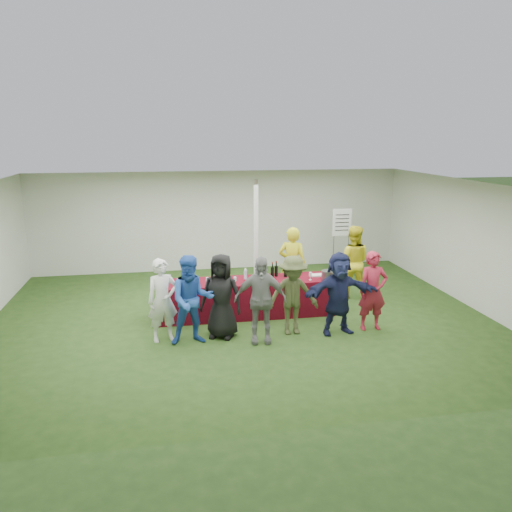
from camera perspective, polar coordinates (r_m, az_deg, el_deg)
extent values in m
plane|color=#284719|center=(10.21, -1.58, -7.22)|extent=(60.00, 60.00, 0.00)
plane|color=white|center=(13.69, -4.14, 4.05)|extent=(10.00, 0.00, 10.00)
plane|color=white|center=(6.06, 4.10, -8.64)|extent=(10.00, 0.00, 10.00)
plane|color=white|center=(11.63, 23.53, 1.18)|extent=(0.00, 8.00, 8.00)
plane|color=white|center=(9.58, -1.69, 8.04)|extent=(10.00, 10.00, 0.00)
cylinder|color=silver|center=(11.04, 0.00, 1.72)|extent=(0.10, 0.10, 2.70)
cube|color=#600A14|center=(10.32, -1.10, -4.77)|extent=(3.60, 0.80, 0.75)
cylinder|color=black|center=(10.31, 0.24, -1.96)|extent=(0.07, 0.07, 0.22)
cylinder|color=black|center=(10.27, 0.24, -1.16)|extent=(0.03, 0.03, 0.08)
cylinder|color=maroon|center=(10.26, 0.24, -0.87)|extent=(0.03, 0.03, 0.02)
cylinder|color=black|center=(10.41, 0.96, -1.81)|extent=(0.07, 0.07, 0.22)
cylinder|color=black|center=(10.37, 0.96, -1.02)|extent=(0.03, 0.03, 0.08)
cylinder|color=maroon|center=(10.35, 0.97, -0.73)|extent=(0.03, 0.03, 0.02)
cylinder|color=black|center=(10.38, 1.88, -1.86)|extent=(0.07, 0.07, 0.22)
cylinder|color=black|center=(10.34, 1.89, -1.06)|extent=(0.03, 0.03, 0.08)
cylinder|color=maroon|center=(10.33, 1.89, -0.78)|extent=(0.03, 0.03, 0.02)
cylinder|color=black|center=(10.47, 2.32, -1.73)|extent=(0.07, 0.07, 0.22)
cylinder|color=black|center=(10.43, 2.33, -0.94)|extent=(0.03, 0.03, 0.08)
cylinder|color=maroon|center=(10.41, 2.33, -0.66)|extent=(0.03, 0.03, 0.02)
cylinder|color=black|center=(10.43, 3.39, -1.80)|extent=(0.07, 0.07, 0.22)
cylinder|color=black|center=(10.39, 3.40, -1.01)|extent=(0.03, 0.03, 0.08)
cylinder|color=maroon|center=(10.38, 3.41, -0.73)|extent=(0.03, 0.03, 0.02)
cylinder|color=silver|center=(9.88, -8.79, -3.49)|extent=(0.06, 0.06, 0.00)
cylinder|color=silver|center=(9.87, -8.80, -3.27)|extent=(0.01, 0.01, 0.07)
cylinder|color=silver|center=(9.84, -8.81, -2.83)|extent=(0.06, 0.06, 0.08)
cylinder|color=#400608|center=(9.85, -8.81, -3.00)|extent=(0.05, 0.05, 0.02)
cylinder|color=silver|center=(9.84, -6.88, -3.50)|extent=(0.06, 0.06, 0.00)
cylinder|color=silver|center=(9.83, -6.88, -3.28)|extent=(0.01, 0.01, 0.07)
cylinder|color=silver|center=(9.80, -6.90, -2.83)|extent=(0.06, 0.06, 0.08)
cylinder|color=silver|center=(9.90, -5.57, -3.36)|extent=(0.06, 0.06, 0.00)
cylinder|color=silver|center=(9.89, -5.57, -3.14)|extent=(0.01, 0.01, 0.07)
cylinder|color=silver|center=(9.86, -5.58, -2.69)|extent=(0.06, 0.06, 0.08)
cylinder|color=silver|center=(9.89, -2.41, -3.31)|extent=(0.06, 0.06, 0.00)
cylinder|color=silver|center=(9.88, -2.41, -3.09)|extent=(0.01, 0.01, 0.07)
cylinder|color=silver|center=(9.86, -2.42, -2.65)|extent=(0.06, 0.06, 0.08)
cylinder|color=silver|center=(10.28, 6.22, -2.72)|extent=(0.06, 0.06, 0.00)
cylinder|color=silver|center=(10.27, 6.22, -2.51)|extent=(0.01, 0.01, 0.07)
cylinder|color=silver|center=(10.25, 6.24, -2.08)|extent=(0.06, 0.06, 0.08)
cylinder|color=#400608|center=(10.26, 6.23, -2.24)|extent=(0.05, 0.05, 0.02)
cylinder|color=silver|center=(10.25, -1.21, -2.12)|extent=(0.07, 0.07, 0.20)
cylinder|color=silver|center=(10.22, -1.22, -1.50)|extent=(0.03, 0.03, 0.03)
cube|color=white|center=(10.58, 7.00, -2.19)|extent=(0.25, 0.18, 0.03)
cylinder|color=slate|center=(10.36, 8.21, -2.15)|extent=(0.27, 0.27, 0.18)
cylinder|color=slate|center=(13.12, 8.82, -0.08)|extent=(0.02, 0.02, 1.10)
cylinder|color=slate|center=(13.26, 10.45, 0.00)|extent=(0.02, 0.02, 1.10)
cube|color=white|center=(13.01, 9.80, 3.81)|extent=(0.50, 0.02, 0.70)
cube|color=black|center=(12.96, 9.85, 4.67)|extent=(0.36, 0.01, 0.02)
cube|color=black|center=(12.98, 9.84, 4.24)|extent=(0.36, 0.01, 0.02)
cube|color=black|center=(12.99, 9.82, 3.80)|extent=(0.36, 0.01, 0.02)
cube|color=black|center=(13.01, 9.80, 3.37)|extent=(0.36, 0.01, 0.02)
cube|color=black|center=(13.03, 9.78, 2.93)|extent=(0.36, 0.01, 0.02)
imported|color=gold|center=(11.03, 4.16, -1.01)|extent=(0.73, 0.63, 1.70)
imported|color=yellow|center=(11.55, 10.97, -0.64)|extent=(0.99, 0.90, 1.66)
imported|color=white|center=(9.11, -10.62, -5.01)|extent=(0.63, 0.50, 1.52)
imported|color=#2451AF|center=(8.90, -7.34, -5.01)|extent=(0.81, 0.65, 1.62)
imported|color=black|center=(9.13, -3.98, -4.58)|extent=(0.90, 0.76, 1.57)
imported|color=slate|center=(8.88, 0.49, -5.02)|extent=(0.98, 0.51, 1.59)
imported|color=#424A27|center=(9.29, 4.22, -4.50)|extent=(0.98, 0.57, 1.50)
imported|color=#191E44|center=(9.40, 9.44, -4.23)|extent=(1.48, 0.59, 1.56)
imported|color=maroon|center=(9.72, 13.20, -3.91)|extent=(0.56, 0.37, 1.53)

